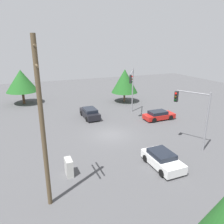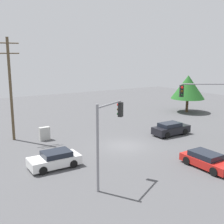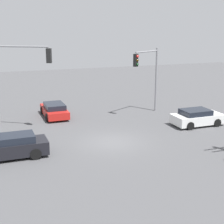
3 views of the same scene
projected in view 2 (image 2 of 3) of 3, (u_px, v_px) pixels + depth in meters
name	position (u px, v px, depth m)	size (l,w,h in m)	color
ground_plane	(125.00, 146.00, 27.70)	(80.00, 80.00, 0.00)	#4C4C4F
sedan_dark	(171.00, 129.00, 31.49)	(4.39, 1.89, 1.41)	black
sedan_red	(207.00, 160.00, 22.22)	(1.92, 4.27, 1.22)	red
sedan_white	(55.00, 159.00, 22.31)	(4.01, 2.03, 1.30)	silver
traffic_signal_main	(210.00, 104.00, 25.26)	(3.99, 2.60, 6.53)	gray
traffic_signal_cross	(108.00, 128.00, 18.79)	(3.09, 1.89, 5.81)	gray
utility_pole_tall	(10.00, 87.00, 28.67)	(2.20, 0.28, 10.58)	brown
electrical_cabinet	(45.00, 134.00, 29.52)	(1.09, 0.52, 1.40)	#B2B2AD
tree_far	(188.00, 87.00, 43.75)	(5.19, 5.19, 5.80)	#4C3823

